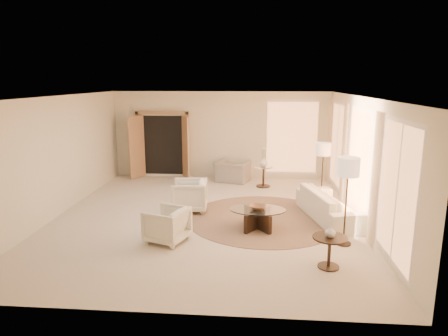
# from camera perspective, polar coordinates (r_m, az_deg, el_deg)

# --- Properties ---
(room) EXTENTS (7.04, 8.04, 2.83)m
(room) POSITION_cam_1_polar(r_m,az_deg,el_deg) (9.12, -2.71, 1.33)
(room) COLOR beige
(room) RESTS_ON ground
(windows_right) EXTENTS (0.10, 6.40, 2.40)m
(windows_right) POSITION_cam_1_polar(r_m,az_deg,el_deg) (9.44, 18.63, 0.76)
(windows_right) COLOR #FFA766
(windows_right) RESTS_ON room
(window_back_corner) EXTENTS (1.70, 0.10, 2.40)m
(window_back_corner) POSITION_cam_1_polar(r_m,az_deg,el_deg) (13.00, 9.68, 4.30)
(window_back_corner) COLOR #FFA766
(window_back_corner) RESTS_ON room
(curtains_right) EXTENTS (0.06, 5.20, 2.60)m
(curtains_right) POSITION_cam_1_polar(r_m,az_deg,el_deg) (10.30, 17.17, 1.51)
(curtains_right) COLOR beige
(curtains_right) RESTS_ON room
(french_doors) EXTENTS (1.95, 0.66, 2.16)m
(french_doors) POSITION_cam_1_polar(r_m,az_deg,el_deg) (13.22, -8.78, 3.23)
(french_doors) COLOR tan
(french_doors) RESTS_ON room
(area_rug) EXTENTS (3.84, 3.84, 0.01)m
(area_rug) POSITION_cam_1_polar(r_m,az_deg,el_deg) (9.42, 5.67, -7.15)
(area_rug) COLOR #493427
(area_rug) RESTS_ON room
(sofa) EXTENTS (1.40, 2.42, 0.66)m
(sofa) POSITION_cam_1_polar(r_m,az_deg,el_deg) (9.57, 15.00, -5.14)
(sofa) COLOR white
(sofa) RESTS_ON room
(armchair_left) EXTENTS (0.83, 0.87, 0.84)m
(armchair_left) POSITION_cam_1_polar(r_m,az_deg,el_deg) (9.84, -4.97, -3.73)
(armchair_left) COLOR white
(armchair_left) RESTS_ON room
(armchair_right) EXTENTS (0.90, 0.93, 0.76)m
(armchair_right) POSITION_cam_1_polar(r_m,az_deg,el_deg) (8.07, -8.18, -7.81)
(armchair_right) COLOR white
(armchair_right) RESTS_ON room
(accent_chair) EXTENTS (1.15, 0.91, 0.88)m
(accent_chair) POSITION_cam_1_polar(r_m,az_deg,el_deg) (12.60, 1.23, 0.01)
(accent_chair) COLOR #9C968F
(accent_chair) RESTS_ON room
(coffee_table) EXTENTS (1.24, 1.24, 0.45)m
(coffee_table) POSITION_cam_1_polar(r_m,az_deg,el_deg) (8.71, 4.81, -6.88)
(coffee_table) COLOR black
(coffee_table) RESTS_ON room
(end_table) EXTENTS (0.59, 0.59, 0.56)m
(end_table) POSITION_cam_1_polar(r_m,az_deg,el_deg) (7.16, 14.84, -10.80)
(end_table) COLOR black
(end_table) RESTS_ON room
(side_table) EXTENTS (0.54, 0.54, 0.63)m
(side_table) POSITION_cam_1_polar(r_m,az_deg,el_deg) (12.05, 5.65, -0.91)
(side_table) COLOR #2D211A
(side_table) RESTS_ON room
(floor_lamp_near) EXTENTS (0.38, 0.38, 1.57)m
(floor_lamp_near) POSITION_cam_1_polar(r_m,az_deg,el_deg) (10.65, 14.02, 2.25)
(floor_lamp_near) COLOR #2D211A
(floor_lamp_near) RESTS_ON room
(floor_lamp_far) EXTENTS (0.42, 0.42, 1.74)m
(floor_lamp_far) POSITION_cam_1_polar(r_m,az_deg,el_deg) (7.89, 17.32, -0.41)
(floor_lamp_far) COLOR #2D211A
(floor_lamp_far) RESTS_ON room
(bowl) EXTENTS (0.42, 0.42, 0.08)m
(bowl) POSITION_cam_1_polar(r_m,az_deg,el_deg) (8.64, 4.83, -5.58)
(bowl) COLOR brown
(bowl) RESTS_ON coffee_table
(end_vase) EXTENTS (0.21, 0.21, 0.19)m
(end_vase) POSITION_cam_1_polar(r_m,az_deg,el_deg) (7.06, 14.96, -8.80)
(end_vase) COLOR white
(end_vase) RESTS_ON end_table
(side_vase) EXTENTS (0.30, 0.30, 0.25)m
(side_vase) POSITION_cam_1_polar(r_m,az_deg,el_deg) (11.97, 5.69, 0.82)
(side_vase) COLOR white
(side_vase) RESTS_ON side_table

